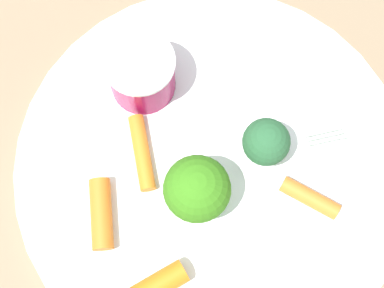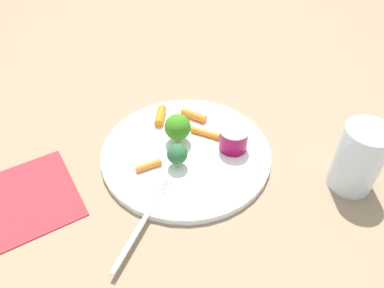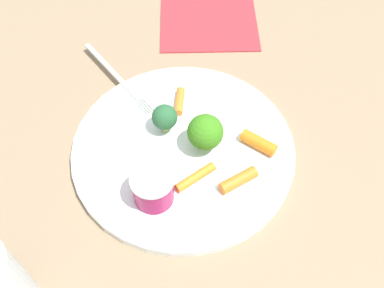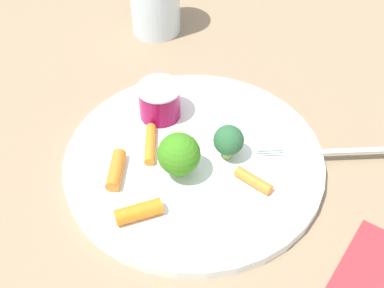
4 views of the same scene
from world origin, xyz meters
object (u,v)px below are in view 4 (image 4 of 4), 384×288
object	(u,v)px
sauce_cup	(160,101)
carrot_stick_2	(116,170)
carrot_stick_0	(253,181)
carrot_stick_3	(150,144)
broccoli_floret_1	(179,154)
carrot_stick_1	(139,212)
plate	(194,162)
fork	(332,152)
broccoli_floret_0	(229,141)

from	to	relation	value
sauce_cup	carrot_stick_2	bearing A→B (deg)	82.92
carrot_stick_0	carrot_stick_3	xyz separation A→B (m)	(0.12, -0.02, -0.00)
broccoli_floret_1	carrot_stick_1	world-z (taller)	broccoli_floret_1
plate	carrot_stick_1	size ratio (longest dim) A/B	6.05
plate	fork	bearing A→B (deg)	-159.37
carrot_stick_1	carrot_stick_3	size ratio (longest dim) A/B	0.86
plate	carrot_stick_1	xyz separation A→B (m)	(0.03, 0.09, 0.01)
carrot_stick_0	carrot_stick_2	distance (m)	0.15
carrot_stick_1	fork	xyz separation A→B (m)	(-0.17, -0.15, -0.01)
broccoli_floret_1	fork	world-z (taller)	broccoli_floret_1
broccoli_floret_0	carrot_stick_1	world-z (taller)	broccoli_floret_0
broccoli_floret_0	carrot_stick_2	world-z (taller)	broccoli_floret_0
sauce_cup	broccoli_floret_1	size ratio (longest dim) A/B	0.94
carrot_stick_3	carrot_stick_2	bearing A→B (deg)	66.93
carrot_stick_3	carrot_stick_1	bearing A→B (deg)	103.87
plate	carrot_stick_0	size ratio (longest dim) A/B	6.71
sauce_cup	fork	xyz separation A→B (m)	(-0.20, 0.00, -0.02)
fork	broccoli_floret_1	bearing A→B (deg)	28.03
carrot_stick_0	carrot_stick_1	distance (m)	0.12
carrot_stick_2	broccoli_floret_1	bearing A→B (deg)	-161.55
broccoli_floret_1	carrot_stick_0	world-z (taller)	broccoli_floret_1
broccoli_floret_1	carrot_stick_1	size ratio (longest dim) A/B	1.14
plate	carrot_stick_1	world-z (taller)	carrot_stick_1
broccoli_floret_0	fork	bearing A→B (deg)	-159.76
plate	broccoli_floret_1	world-z (taller)	broccoli_floret_1
carrot_stick_1	carrot_stick_0	bearing A→B (deg)	-142.60
carrot_stick_3	sauce_cup	bearing A→B (deg)	-81.66
broccoli_floret_1	carrot_stick_2	distance (m)	0.07
sauce_cup	carrot_stick_1	distance (m)	0.15
broccoli_floret_0	carrot_stick_1	size ratio (longest dim) A/B	0.89
sauce_cup	broccoli_floret_1	xyz separation A→B (m)	(-0.05, 0.08, 0.01)
carrot_stick_0	fork	world-z (taller)	carrot_stick_0
carrot_stick_2	carrot_stick_3	size ratio (longest dim) A/B	0.88
fork	sauce_cup	bearing A→B (deg)	-0.09
plate	carrot_stick_3	world-z (taller)	carrot_stick_3
carrot_stick_3	broccoli_floret_0	bearing A→B (deg)	-171.12
carrot_stick_0	fork	distance (m)	0.10
broccoli_floret_1	carrot_stick_2	size ratio (longest dim) A/B	1.11
broccoli_floret_0	broccoli_floret_1	size ratio (longest dim) A/B	0.78
broccoli_floret_1	sauce_cup	bearing A→B (deg)	-57.66
carrot_stick_1	fork	bearing A→B (deg)	-139.61
broccoli_floret_1	fork	size ratio (longest dim) A/B	0.33
broccoli_floret_0	carrot_stick_0	distance (m)	0.05
broccoli_floret_0	fork	size ratio (longest dim) A/B	0.26
sauce_cup	broccoli_floret_0	size ratio (longest dim) A/B	1.20
broccoli_floret_1	carrot_stick_2	xyz separation A→B (m)	(0.06, 0.02, -0.02)
broccoli_floret_1	carrot_stick_3	bearing A→B (deg)	-31.95
plate	carrot_stick_0	xyz separation A→B (m)	(-0.07, 0.02, 0.01)
broccoli_floret_0	carrot_stick_3	world-z (taller)	broccoli_floret_0
broccoli_floret_1	plate	bearing A→B (deg)	-106.73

